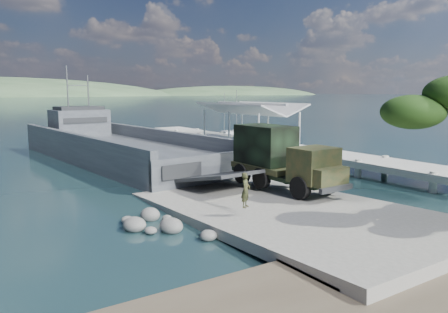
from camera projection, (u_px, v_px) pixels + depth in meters
ground at (276, 212)px, 23.51m from camera, size 1400.00×1400.00×0.00m
boat_ramp at (288, 212)px, 22.64m from camera, size 10.00×18.00×0.50m
shoreline_rocks at (167, 230)px, 20.56m from camera, size 3.20×5.60×0.90m
distant_headlands at (2, 96)px, 513.76m from camera, size 1000.00×240.00×48.00m
pier at (256, 138)px, 45.84m from camera, size 6.40×44.00×6.10m
landing_craft at (118, 152)px, 40.77m from camera, size 11.00×33.85×9.90m
military_truck at (280, 158)px, 27.05m from camera, size 2.93×8.28×3.79m
soldier at (246, 198)px, 21.10m from camera, size 0.74×0.70×1.70m
sailboat_near at (237, 135)px, 60.39m from camera, size 2.78×5.83×6.83m
sailboat_far at (225, 136)px, 59.70m from camera, size 2.06×5.41×6.44m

